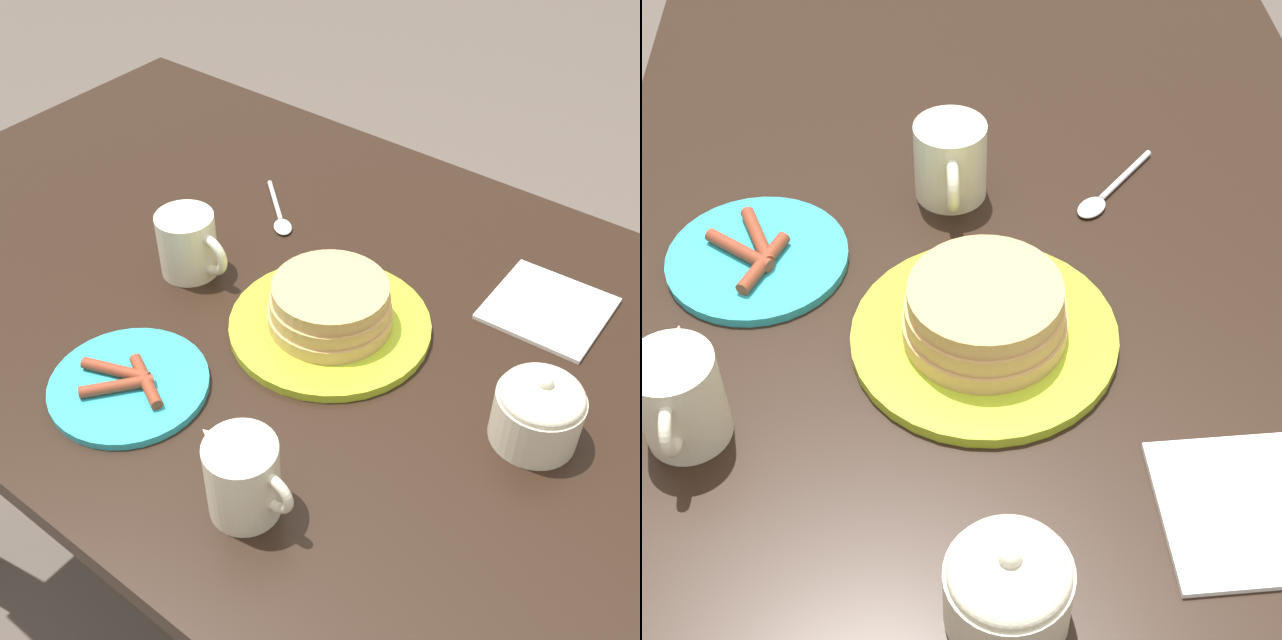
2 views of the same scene
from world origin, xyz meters
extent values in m
plane|color=#51473F|center=(0.00, 0.00, 0.00)|extent=(8.00, 8.00, 0.00)
cube|color=black|center=(0.00, 0.00, 0.76)|extent=(1.59, 0.83, 0.03)
cube|color=black|center=(-0.74, 0.36, 0.37)|extent=(0.07, 0.07, 0.74)
cylinder|color=#AAC628|center=(-0.04, -0.02, 0.78)|extent=(0.25, 0.25, 0.01)
cylinder|color=tan|center=(-0.04, -0.02, 0.79)|extent=(0.15, 0.15, 0.02)
cylinder|color=tan|center=(-0.04, -0.02, 0.81)|extent=(0.15, 0.15, 0.02)
cylinder|color=tan|center=(-0.04, -0.02, 0.83)|extent=(0.14, 0.14, 0.02)
cylinder|color=#2DADBC|center=(-0.17, -0.24, 0.78)|extent=(0.18, 0.18, 0.01)
cylinder|color=brown|center=(-0.19, -0.24, 0.79)|extent=(0.08, 0.04, 0.01)
cylinder|color=brown|center=(-0.15, -0.23, 0.79)|extent=(0.08, 0.05, 0.01)
cylinder|color=brown|center=(-0.17, -0.26, 0.79)|extent=(0.06, 0.07, 0.01)
cylinder|color=beige|center=(-0.27, -0.04, 0.82)|extent=(0.08, 0.08, 0.09)
torus|color=beige|center=(-0.23, -0.04, 0.82)|extent=(0.06, 0.01, 0.06)
cylinder|color=#472819|center=(-0.27, -0.04, 0.85)|extent=(0.07, 0.07, 0.00)
cylinder|color=beige|center=(0.05, -0.28, 0.82)|extent=(0.07, 0.07, 0.09)
cone|color=beige|center=(0.01, -0.28, 0.85)|extent=(0.04, 0.03, 0.04)
torus|color=beige|center=(0.08, -0.28, 0.83)|extent=(0.05, 0.01, 0.05)
cylinder|color=beige|center=(0.23, -0.02, 0.80)|extent=(0.09, 0.09, 0.06)
ellipsoid|color=beige|center=(0.23, -0.02, 0.84)|extent=(0.09, 0.09, 0.03)
sphere|color=beige|center=(0.23, -0.02, 0.86)|extent=(0.02, 0.02, 0.02)
cube|color=white|center=(0.15, 0.18, 0.77)|extent=(0.15, 0.15, 0.01)
cylinder|color=silver|center=(-0.28, 0.16, 0.78)|extent=(0.08, 0.07, 0.01)
ellipsoid|color=silver|center=(-0.23, 0.11, 0.78)|extent=(0.05, 0.05, 0.01)
camera|label=1|loc=(0.40, -0.61, 1.45)|focal=45.00mm
camera|label=2|loc=(0.58, -0.08, 1.45)|focal=55.00mm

